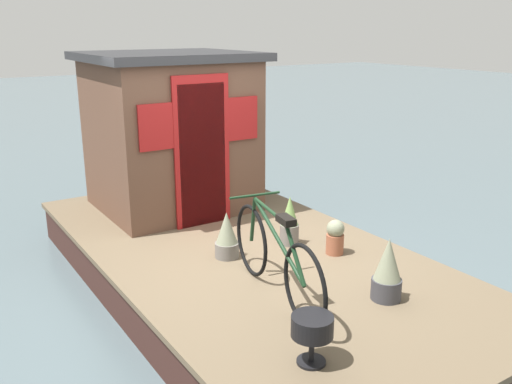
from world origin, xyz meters
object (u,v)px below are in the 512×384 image
potted_plant_lavender (335,237)px  potted_plant_fern (227,236)px  bicycle (275,257)px  houseboat_cabin (171,131)px  potted_plant_succulent (387,271)px  potted_plant_mint (290,222)px  charcoal_grill (312,329)px

potted_plant_lavender → potted_plant_fern: (0.55, 1.01, 0.04)m
potted_plant_fern → bicycle: bearing=174.6°
houseboat_cabin → bicycle: (-2.90, 0.37, -0.63)m
potted_plant_fern → potted_plant_succulent: bearing=-155.8°
potted_plant_mint → bicycle: bearing=138.0°
houseboat_cabin → charcoal_grill: size_ratio=5.45×
potted_plant_fern → charcoal_grill: (-1.99, 0.46, 0.04)m
potted_plant_fern → potted_plant_succulent: (-1.58, -0.71, 0.04)m
bicycle → potted_plant_succulent: (-0.56, -0.81, -0.12)m
charcoal_grill → bicycle: bearing=-20.4°
houseboat_cabin → potted_plant_succulent: (-3.46, -0.43, -0.75)m
potted_plant_succulent → potted_plant_lavender: bearing=-16.0°
houseboat_cabin → charcoal_grill: houseboat_cabin is taller
potted_plant_fern → potted_plant_succulent: size_ratio=0.86×
potted_plant_fern → potted_plant_mint: potted_plant_mint is taller
potted_plant_lavender → potted_plant_mint: size_ratio=0.68×
bicycle → houseboat_cabin: bearing=-7.3°
potted_plant_succulent → potted_plant_mint: potted_plant_succulent is taller
potted_plant_lavender → charcoal_grill: 2.06m
bicycle → potted_plant_lavender: bearing=-66.8°
houseboat_cabin → potted_plant_lavender: size_ratio=5.41×
potted_plant_lavender → potted_plant_succulent: size_ratio=0.66×
bicycle → potted_plant_succulent: bearing=-124.7°
potted_plant_lavender → potted_plant_succulent: potted_plant_succulent is taller
bicycle → potted_plant_fern: size_ratio=3.57×
potted_plant_fern → potted_plant_succulent: 1.73m
houseboat_cabin → potted_plant_lavender: (-2.43, -0.73, -0.83)m
houseboat_cabin → potted_plant_succulent: houseboat_cabin is taller
potted_plant_fern → charcoal_grill: potted_plant_fern is taller
potted_plant_lavender → houseboat_cabin: bearing=16.8°
bicycle → potted_plant_lavender: 1.22m
bicycle → charcoal_grill: bearing=159.6°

